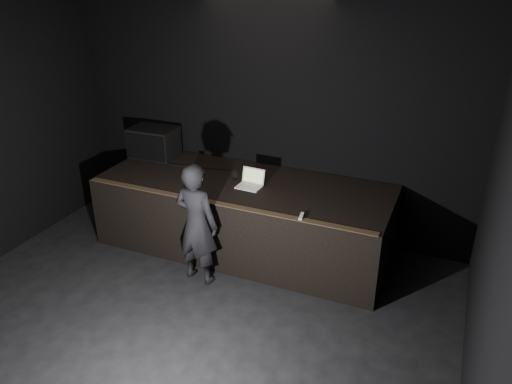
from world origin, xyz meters
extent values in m
plane|color=black|center=(0.00, 0.00, 0.00)|extent=(7.00, 7.00, 0.00)
cube|color=black|center=(0.00, 3.50, 1.75)|extent=(6.00, 0.10, 3.50)
cube|color=black|center=(3.00, 0.00, 1.75)|extent=(0.10, 7.00, 3.50)
cube|color=black|center=(0.00, 2.73, 0.50)|extent=(4.00, 1.50, 1.00)
cube|color=brown|center=(0.00, 2.02, 1.01)|extent=(3.92, 0.10, 0.01)
cube|color=black|center=(-1.67, 3.11, 1.23)|extent=(0.70, 0.51, 0.46)
cube|color=black|center=(-1.66, 2.86, 1.23)|extent=(0.64, 0.05, 0.40)
cylinder|color=black|center=(-0.82, 2.96, 1.01)|extent=(0.90, 0.20, 0.02)
cube|color=silver|center=(0.13, 2.61, 1.01)|extent=(0.33, 0.24, 0.02)
cube|color=silver|center=(0.13, 2.61, 1.02)|extent=(0.28, 0.14, 0.00)
cube|color=silver|center=(0.14, 2.75, 1.12)|extent=(0.32, 0.08, 0.21)
cube|color=gold|center=(0.14, 2.74, 1.12)|extent=(0.29, 0.06, 0.17)
cylinder|color=silver|center=(-0.69, 2.59, 1.09)|extent=(0.07, 0.07, 0.18)
cylinder|color=navy|center=(-0.69, 2.59, 1.09)|extent=(0.07, 0.07, 0.08)
cylinder|color=maroon|center=(-0.69, 2.59, 1.05)|extent=(0.07, 0.07, 0.01)
cylinder|color=white|center=(-0.17, 2.81, 1.05)|extent=(0.08, 0.08, 0.10)
cube|color=silver|center=(1.04, 2.08, 1.02)|extent=(0.06, 0.17, 0.03)
imported|color=black|center=(-0.21, 1.78, 0.79)|extent=(0.61, 0.43, 1.59)
camera|label=1|loc=(2.59, -2.89, 3.74)|focal=35.00mm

